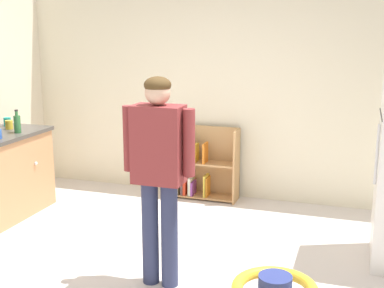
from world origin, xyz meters
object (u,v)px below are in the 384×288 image
at_px(green_glass_bottle, 17,124).
at_px(teal_cup, 7,122).
at_px(bookshelf, 200,168).
at_px(yellow_cup, 9,125).
at_px(standing_person, 159,164).

distance_m(green_glass_bottle, teal_cup, 0.46).
height_order(bookshelf, green_glass_bottle, green_glass_bottle).
distance_m(bookshelf, green_glass_bottle, 2.11).
height_order(green_glass_bottle, yellow_cup, green_glass_bottle).
xyz_separation_m(bookshelf, green_glass_bottle, (-1.65, -1.15, 0.64)).
distance_m(bookshelf, yellow_cup, 2.20).
relative_size(standing_person, yellow_cup, 17.25).
bearing_deg(teal_cup, green_glass_bottle, -39.37).
relative_size(green_glass_bottle, yellow_cup, 2.59).
xyz_separation_m(standing_person, green_glass_bottle, (-1.99, 0.98, 0.02)).
bearing_deg(yellow_cup, green_glass_bottle, -33.56).
xyz_separation_m(bookshelf, teal_cup, (-2.00, -0.86, 0.58)).
xyz_separation_m(green_glass_bottle, teal_cup, (-0.35, 0.29, -0.05)).
bearing_deg(bookshelf, green_glass_bottle, -145.21).
bearing_deg(bookshelf, teal_cup, -156.78).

